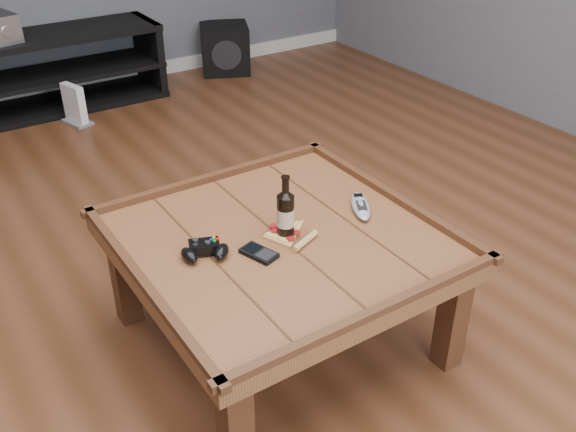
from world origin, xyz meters
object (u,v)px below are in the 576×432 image
beer_bottle (286,213)px  game_controller (205,250)px  game_console (75,106)px  smartphone (259,253)px  remote_control (361,206)px  coffee_table (280,251)px  pizza_slice (288,235)px  subwoofer (225,48)px  media_console (54,72)px

beer_bottle → game_controller: 0.29m
game_controller → game_console: (0.27, 2.37, -0.36)m
smartphone → remote_control: bearing=-12.1°
beer_bottle → coffee_table: bearing=153.2°
coffee_table → smartphone: coffee_table is taller
pizza_slice → remote_control: remote_control is taller
pizza_slice → game_console: (-0.01, 2.43, -0.34)m
remote_control → beer_bottle: bearing=-150.4°
smartphone → game_console: 2.49m
coffee_table → game_console: coffee_table is taller
remote_control → subwoofer: remote_control is taller
pizza_slice → smartphone: pizza_slice is taller
smartphone → game_console: smartphone is taller
coffee_table → subwoofer: size_ratio=2.22×
pizza_slice → game_console: 2.45m
smartphone → coffee_table: bearing=6.8°
media_console → remote_control: size_ratio=6.84×
coffee_table → media_console: media_console is taller
coffee_table → beer_bottle: beer_bottle is taller
pizza_slice → game_console: bearing=68.3°
coffee_table → game_console: size_ratio=4.05×
beer_bottle → game_controller: beer_bottle is taller
coffee_table → subwoofer: coffee_table is taller
media_console → pizza_slice: media_console is taller
media_console → subwoofer: size_ratio=3.01×
game_controller → smartphone: game_controller is taller
media_console → pizza_slice: size_ratio=5.52×
coffee_table → smartphone: size_ratio=7.67×
game_controller → pizza_slice: game_controller is taller
coffee_table → media_console: 2.75m
subwoofer → coffee_table: bearing=-90.4°
pizza_slice → smartphone: bearing=173.3°
remote_control → subwoofer: bearing=100.6°
coffee_table → pizza_slice: (0.02, -0.02, 0.07)m
beer_bottle → subwoofer: bearing=65.5°
pizza_slice → subwoofer: size_ratio=0.55×
media_console → beer_bottle: (0.02, -2.76, 0.30)m
pizza_slice → remote_control: 0.32m
game_controller → pizza_slice: bearing=11.1°
game_controller → remote_control: (0.60, -0.04, -0.01)m
media_console → game_console: bearing=-88.8°
media_console → remote_control: bearing=-83.1°
coffee_table → pizza_slice: size_ratio=4.06×
media_console → game_console: media_console is taller
media_console → beer_bottle: beer_bottle is taller
smartphone → remote_control: size_ratio=0.66×
smartphone → remote_control: 0.45m
coffee_table → media_console: (0.00, 2.75, -0.15)m
beer_bottle → game_console: 2.46m
coffee_table → smartphone: bearing=-155.3°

